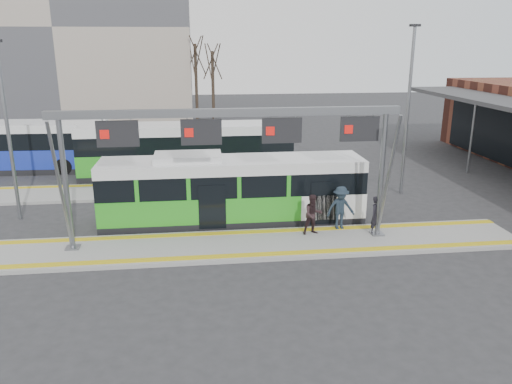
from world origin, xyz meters
TOP-DOWN VIEW (x-y plane):
  - ground at (0.00, 0.00)m, footprint 120.00×120.00m
  - platform_main at (0.00, 0.00)m, footprint 22.00×3.00m
  - platform_second at (-4.00, 8.00)m, footprint 20.00×3.00m
  - tactile_main at (0.00, 0.00)m, footprint 22.00×2.65m
  - tactile_second at (-4.00, 9.15)m, footprint 20.00×0.35m
  - gantry at (-0.35, 0.25)m, footprint 13.00×1.68m
  - apartment_block at (-14.00, 36.00)m, footprint 24.50×12.50m
  - hero_bus at (-0.22, 2.97)m, footprint 11.38×2.44m
  - bg_bus_green at (-2.27, 11.28)m, footprint 12.38×2.72m
  - bg_bus_blue at (-13.12, 13.69)m, footprint 11.74×3.09m
  - passenger_a at (5.44, 0.37)m, footprint 0.69×0.63m
  - passenger_b at (2.90, 0.67)m, footprint 0.90×0.75m
  - passenger_c at (4.15, 1.10)m, footprint 1.25×0.79m
  - tree_left at (-0.02, 28.87)m, footprint 1.40×1.40m
  - tree_mid at (-1.54, 30.16)m, footprint 1.40×1.40m
  - tree_far at (-18.54, 31.14)m, footprint 1.40×1.40m
  - lamp_west at (-9.71, 4.39)m, footprint 0.50×0.25m
  - lamp_east at (8.95, 6.22)m, footprint 0.50×0.25m

SIDE VIEW (x-z plane):
  - ground at x=0.00m, z-range 0.00..0.00m
  - platform_main at x=0.00m, z-range 0.00..0.15m
  - platform_second at x=-4.00m, z-range 0.00..0.15m
  - tactile_main at x=0.00m, z-range 0.15..0.17m
  - tactile_second at x=-4.00m, z-range 0.15..0.17m
  - passenger_a at x=5.44m, z-range 0.15..1.73m
  - passenger_b at x=2.90m, z-range 0.15..1.81m
  - passenger_c at x=4.15m, z-range 0.15..1.99m
  - hero_bus at x=-0.22m, z-range -0.13..2.99m
  - bg_bus_blue at x=-13.12m, z-range -0.02..3.02m
  - bg_bus_green at x=-2.27m, z-range -0.02..3.07m
  - lamp_west at x=-9.71m, z-range 0.24..8.02m
  - gantry at x=-0.35m, z-range 1.70..6.90m
  - lamp_east at x=8.95m, z-range 0.24..8.75m
  - tree_far at x=-18.54m, z-range 1.82..8.85m
  - tree_left at x=-0.02m, z-range 2.03..9.88m
  - tree_mid at x=-1.54m, z-range 2.22..10.79m
  - apartment_block at x=-14.00m, z-range 0.01..18.41m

